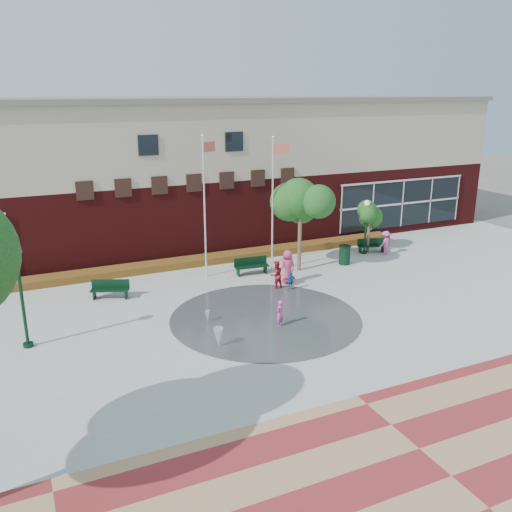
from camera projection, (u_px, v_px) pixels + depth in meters
name	position (u px, v px, depth m)	size (l,w,h in m)	color
ground	(298.00, 346.00, 21.26)	(120.00, 120.00, 0.00)	#666056
plaza_concrete	(256.00, 310.00, 24.73)	(46.00, 18.00, 0.01)	#A8A8A0
paver_band	(419.00, 449.00, 15.17)	(46.00, 6.00, 0.01)	maroon
splash_pad	(265.00, 318.00, 23.86)	(8.40, 8.40, 0.01)	#383A3D
library_building	(169.00, 170.00, 35.08)	(44.40, 10.40, 9.20)	#4A0D0E
flower_bed	(201.00, 264.00, 31.33)	(26.00, 1.20, 0.40)	#AB210E
flagpole_left	(205.00, 200.00, 28.02)	(0.83, 0.38, 7.53)	white
flagpole_right	(273.00, 198.00, 28.93)	(0.86, 0.39, 7.37)	white
lamp_left	(20.00, 286.00, 20.46)	(0.43, 0.43, 4.11)	black
lamp_right	(366.00, 221.00, 32.60)	(0.35, 0.35, 3.35)	black
bench_left	(110.00, 293.00, 26.03)	(1.87, 1.15, 0.91)	black
bench_mid	(252.00, 269.00, 29.43)	(1.91, 0.69, 0.94)	black
bench_right	(371.00, 248.00, 33.43)	(1.76, 0.98, 0.86)	black
trash_can	(345.00, 255.00, 31.08)	(0.69, 0.69, 1.12)	black
tree_mid	(300.00, 205.00, 29.10)	(3.01, 3.01, 5.07)	brown
tree_small_right	(370.00, 213.00, 32.84)	(1.99, 1.99, 3.40)	brown
water_jet_a	(219.00, 347.00, 21.20)	(0.40, 0.40, 0.77)	white
water_jet_b	(208.00, 322.00, 23.48)	(0.22, 0.22, 0.50)	white
child_splash	(280.00, 314.00, 22.89)	(0.43, 0.28, 1.17)	#E945AD
adult_red	(276.00, 275.00, 27.23)	(0.70, 0.55, 1.45)	#AA1B26
adult_pink	(288.00, 267.00, 27.93)	(0.88, 0.57, 1.79)	#C73A5C
child_blue	(291.00, 281.00, 27.11)	(0.56, 0.23, 0.95)	#1958A1
person_bench	(385.00, 243.00, 32.83)	(0.97, 0.56, 1.50)	#DE56A8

